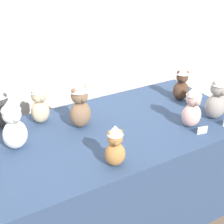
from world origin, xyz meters
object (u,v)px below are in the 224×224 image
object	(u,v)px
teddy_bear_charcoal	(2,109)
teddy_bear_blush	(193,107)
teddy_bear_cocoa	(182,84)
teddy_bear_ash	(217,97)
teddy_bear_sand	(39,104)
teddy_bear_mocha	(80,105)
teddy_bear_snow	(14,125)
display_table	(112,173)
teddy_bear_caramel	(115,146)

from	to	relation	value
teddy_bear_charcoal	teddy_bear_blush	size ratio (longest dim) A/B	0.96
teddy_bear_cocoa	teddy_bear_ash	world-z (taller)	teddy_bear_ash
teddy_bear_sand	teddy_bear_blush	distance (m)	1.01
teddy_bear_mocha	teddy_bear_sand	bearing A→B (deg)	126.63
teddy_bear_snow	teddy_bear_blush	xyz separation A→B (m)	(1.07, -0.32, -0.01)
teddy_bear_snow	teddy_bear_cocoa	world-z (taller)	teddy_bear_snow
display_table	teddy_bear_cocoa	distance (m)	0.86
teddy_bear_snow	teddy_bear_blush	size ratio (longest dim) A/B	1.10
teddy_bear_sand	teddy_bear_caramel	size ratio (longest dim) A/B	1.14
teddy_bear_mocha	teddy_bear_sand	size ratio (longest dim) A/B	1.14
teddy_bear_mocha	teddy_bear_sand	distance (m)	0.28
teddy_bear_mocha	teddy_bear_ash	xyz separation A→B (m)	(0.86, -0.36, -0.00)
display_table	teddy_bear_snow	bearing A→B (deg)	171.88
teddy_bear_cocoa	teddy_bear_blush	xyz separation A→B (m)	(-0.21, -0.35, 0.01)
display_table	teddy_bear_snow	xyz separation A→B (m)	(-0.60, 0.09, 0.54)
teddy_bear_blush	teddy_bear_caramel	bearing A→B (deg)	-162.48
teddy_bear_charcoal	teddy_bear_cocoa	size ratio (longest dim) A/B	1.03
display_table	teddy_bear_snow	size ratio (longest dim) A/B	5.74
teddy_bear_charcoal	teddy_bear_ash	size ratio (longest dim) A/B	0.86
display_table	teddy_bear_charcoal	size ratio (longest dim) A/B	6.61
teddy_bear_mocha	teddy_bear_snow	world-z (taller)	teddy_bear_mocha
teddy_bear_snow	teddy_bear_blush	distance (m)	1.12
teddy_bear_charcoal	teddy_bear_blush	xyz separation A→B (m)	(1.08, -0.60, 0.01)
teddy_bear_charcoal	display_table	bearing A→B (deg)	0.41
display_table	teddy_bear_ash	size ratio (longest dim) A/B	5.70
teddy_bear_cocoa	teddy_bear_blush	bearing A→B (deg)	-91.85
display_table	teddy_bear_cocoa	size ratio (longest dim) A/B	6.79
teddy_bear_mocha	teddy_bear_cocoa	distance (m)	0.85
teddy_bear_cocoa	teddy_bear_snow	bearing A→B (deg)	-149.17
teddy_bear_cocoa	teddy_bear_blush	size ratio (longest dim) A/B	0.93
display_table	teddy_bear_mocha	bearing A→B (deg)	143.28
teddy_bear_snow	teddy_bear_caramel	world-z (taller)	teddy_bear_snow
teddy_bear_blush	teddy_bear_ash	size ratio (longest dim) A/B	0.90
teddy_bear_sand	teddy_bear_blush	world-z (taller)	teddy_bear_blush
teddy_bear_cocoa	teddy_bear_sand	bearing A→B (deg)	-160.85
teddy_bear_charcoal	teddy_bear_blush	distance (m)	1.24
display_table	teddy_bear_ash	distance (m)	0.91
teddy_bear_blush	teddy_bear_ash	bearing A→B (deg)	8.77
teddy_bear_sand	teddy_bear_ash	size ratio (longest dim) A/B	0.88
teddy_bear_sand	teddy_bear_cocoa	world-z (taller)	teddy_bear_sand
teddy_bear_charcoal	teddy_bear_caramel	bearing A→B (deg)	-27.35
teddy_bear_snow	teddy_bear_caramel	distance (m)	0.61
teddy_bear_sand	display_table	bearing A→B (deg)	-58.63
teddy_bear_mocha	teddy_bear_cocoa	xyz separation A→B (m)	(0.85, -0.01, -0.03)
teddy_bear_mocha	teddy_bear_caramel	xyz separation A→B (m)	(-0.01, -0.47, -0.04)
teddy_bear_snow	teddy_bear_mocha	bearing A→B (deg)	-10.09
teddy_bear_sand	teddy_bear_charcoal	bearing A→B (deg)	146.94
teddy_bear_sand	teddy_bear_caramel	bearing A→B (deg)	-92.31
teddy_bear_sand	teddy_bear_ash	xyz separation A→B (m)	(1.07, -0.54, 0.02)
teddy_bear_charcoal	teddy_bear_cocoa	xyz separation A→B (m)	(1.29, -0.25, -0.00)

